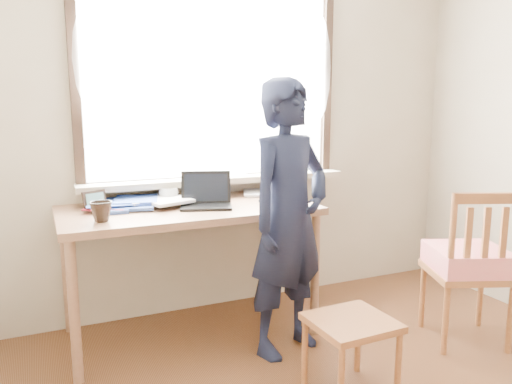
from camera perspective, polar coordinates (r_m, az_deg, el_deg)
name	(u,v)px	position (r m, az deg, el deg)	size (l,w,h in m)	color
room_shell	(419,49)	(1.97, 18.15, 15.22)	(3.52, 4.02, 2.61)	#B8AB94
desk	(189,220)	(3.10, -7.68, -3.19)	(1.53, 0.77, 0.82)	#8C6246
laptop	(206,198)	(3.07, -5.72, -0.72)	(0.37, 0.33, 0.21)	black
mug_white	(169,195)	(3.23, -9.96, -0.32)	(0.12, 0.12, 0.10)	white
mug_dark	(101,212)	(2.78, -17.26, -2.16)	(0.12, 0.12, 0.11)	black
mouse	(265,201)	(3.15, 1.06, -0.99)	(0.09, 0.06, 0.04)	black
desk_clutter	(152,200)	(3.19, -11.83, -0.93)	(0.81, 0.49, 0.04)	white
book_a	(129,202)	(3.24, -14.35, -1.09)	(0.20, 0.27, 0.02)	white
book_b	(244,193)	(3.46, -1.41, -0.11)	(0.19, 0.26, 0.02)	white
picture_frame	(95,202)	(3.07, -17.96, -1.07)	(0.14, 0.06, 0.11)	black
work_chair	(351,331)	(2.60, 10.83, -15.34)	(0.40, 0.38, 0.40)	#9A5C32
side_chair	(469,262)	(3.29, 23.14, -7.36)	(0.57, 0.56, 0.96)	#9A5C32
person	(289,219)	(2.86, 3.76, -3.06)	(0.58, 0.38, 1.59)	black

